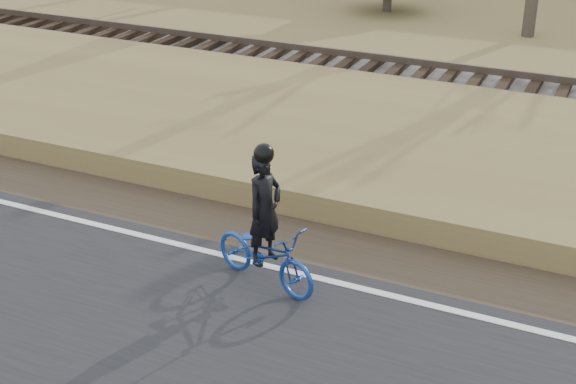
% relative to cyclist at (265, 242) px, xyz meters
% --- Properties ---
extents(ground, '(120.00, 120.00, 0.00)m').
position_rel_cyclist_xyz_m(ground, '(2.00, 0.21, -0.69)').
color(ground, olive).
rests_on(ground, ground).
extents(edge_line, '(120.00, 0.12, 0.01)m').
position_rel_cyclist_xyz_m(edge_line, '(2.00, 0.41, -0.62)').
color(edge_line, silver).
rests_on(edge_line, road).
extents(shoulder, '(120.00, 1.60, 0.04)m').
position_rel_cyclist_xyz_m(shoulder, '(2.00, 1.41, -0.67)').
color(shoulder, '#473A2B').
rests_on(shoulder, ground).
extents(embankment, '(120.00, 5.00, 0.44)m').
position_rel_cyclist_xyz_m(embankment, '(2.00, 4.41, -0.47)').
color(embankment, olive).
rests_on(embankment, ground).
extents(ballast, '(120.00, 3.00, 0.45)m').
position_rel_cyclist_xyz_m(ballast, '(2.00, 8.21, -0.46)').
color(ballast, slate).
rests_on(ballast, ground).
extents(railroad, '(120.00, 2.40, 0.29)m').
position_rel_cyclist_xyz_m(railroad, '(2.00, 8.21, -0.16)').
color(railroad, black).
rests_on(railroad, ballast).
extents(cyclist, '(1.77, 1.05, 2.00)m').
position_rel_cyclist_xyz_m(cyclist, '(0.00, 0.00, 0.00)').
color(cyclist, '#153B96').
rests_on(cyclist, road).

